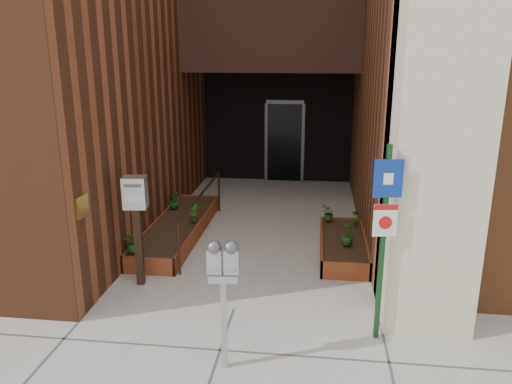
% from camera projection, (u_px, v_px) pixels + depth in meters
% --- Properties ---
extents(ground, '(80.00, 80.00, 0.00)m').
position_uv_depth(ground, '(234.00, 309.00, 6.98)').
color(ground, '#9E9991').
rests_on(ground, ground).
extents(planter_left, '(0.90, 3.60, 0.30)m').
position_uv_depth(planter_left, '(178.00, 229.00, 9.71)').
color(planter_left, brown).
rests_on(planter_left, ground).
extents(planter_right, '(0.80, 2.20, 0.30)m').
position_uv_depth(planter_right, '(343.00, 246.00, 8.85)').
color(planter_right, brown).
rests_on(planter_right, ground).
extents(handrail, '(0.04, 3.34, 0.90)m').
position_uv_depth(handrail, '(202.00, 201.00, 9.43)').
color(handrail, black).
rests_on(handrail, ground).
extents(parking_meter, '(0.35, 0.18, 1.55)m').
position_uv_depth(parking_meter, '(223.00, 271.00, 5.40)').
color(parking_meter, '#A6A6A8').
rests_on(parking_meter, ground).
extents(sign_post, '(0.34, 0.10, 2.48)m').
position_uv_depth(sign_post, '(384.00, 224.00, 5.87)').
color(sign_post, '#153A18').
rests_on(sign_post, ground).
extents(payment_dropbox, '(0.37, 0.30, 1.71)m').
position_uv_depth(payment_dropbox, '(136.00, 208.00, 7.41)').
color(payment_dropbox, black).
rests_on(payment_dropbox, ground).
extents(shrub_left_a, '(0.38, 0.38, 0.34)m').
position_uv_depth(shrub_left_a, '(134.00, 242.00, 8.17)').
color(shrub_left_a, '#215A19').
rests_on(shrub_left_a, planter_left).
extents(shrub_left_b, '(0.26, 0.26, 0.35)m').
position_uv_depth(shrub_left_b, '(193.00, 212.00, 9.64)').
color(shrub_left_b, '#275E1A').
rests_on(shrub_left_b, planter_left).
extents(shrub_left_c, '(0.24, 0.24, 0.33)m').
position_uv_depth(shrub_left_c, '(174.00, 200.00, 10.41)').
color(shrub_left_c, '#175017').
rests_on(shrub_left_c, planter_left).
extents(shrub_left_d, '(0.24, 0.24, 0.35)m').
position_uv_depth(shrub_left_d, '(176.00, 199.00, 10.45)').
color(shrub_left_d, '#28621C').
rests_on(shrub_left_d, planter_left).
extents(shrub_right_a, '(0.21, 0.21, 0.37)m').
position_uv_depth(shrub_right_a, '(347.00, 234.00, 8.45)').
color(shrub_right_a, '#224F16').
rests_on(shrub_right_a, planter_right).
extents(shrub_right_b, '(0.19, 0.19, 0.31)m').
position_uv_depth(shrub_right_b, '(356.00, 217.00, 9.38)').
color(shrub_right_b, '#235418').
rests_on(shrub_right_b, planter_right).
extents(shrub_right_c, '(0.36, 0.36, 0.30)m').
position_uv_depth(shrub_right_c, '(329.00, 213.00, 9.66)').
color(shrub_right_c, '#1C5117').
rests_on(shrub_right_c, planter_right).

